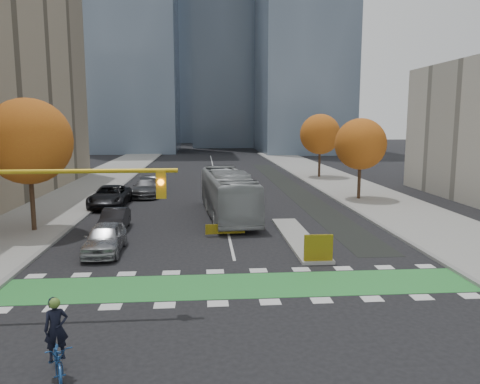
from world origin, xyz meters
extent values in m
plane|color=black|center=(0.00, 0.00, 0.00)|extent=(300.00, 300.00, 0.00)
cube|color=gray|center=(-13.50, 20.00, 0.07)|extent=(7.00, 120.00, 0.15)
cube|color=gray|center=(13.50, 20.00, 0.07)|extent=(7.00, 120.00, 0.15)
cube|color=gray|center=(-10.00, 20.00, 0.07)|extent=(0.30, 120.00, 0.16)
cube|color=gray|center=(10.00, 20.00, 0.07)|extent=(0.30, 120.00, 0.16)
cube|color=#2D8B3A|center=(0.00, 1.50, 0.01)|extent=(20.00, 3.00, 0.01)
cube|color=silver|center=(0.00, 40.00, 0.01)|extent=(0.15, 70.00, 0.01)
cube|color=black|center=(7.50, 30.00, 0.01)|extent=(2.50, 50.00, 0.01)
cube|color=gray|center=(4.00, 9.00, 0.08)|extent=(1.60, 10.00, 0.16)
cube|color=yellow|center=(4.00, 4.20, 0.80)|extent=(1.40, 0.12, 1.30)
cube|color=#47566B|center=(20.00, 85.00, 30.00)|extent=(18.00, 24.00, 60.00)
cube|color=#47566B|center=(-4.00, 140.00, 40.00)|extent=(26.00, 26.00, 80.00)
cylinder|color=#332114|center=(-12.00, 12.00, 2.62)|extent=(0.28, 0.28, 5.25)
sphere|color=#AA3E14|center=(-12.00, 12.00, 5.62)|extent=(5.20, 5.20, 5.20)
cylinder|color=#332114|center=(12.00, 22.00, 2.27)|extent=(0.28, 0.28, 4.55)
sphere|color=#AA3E14|center=(12.00, 22.00, 4.88)|extent=(4.40, 4.40, 4.40)
cylinder|color=#332114|center=(12.50, 38.00, 2.45)|extent=(0.28, 0.28, 4.90)
sphere|color=#AA3E14|center=(12.50, 38.00, 5.25)|extent=(4.80, 4.80, 4.80)
cylinder|color=#BF9914|center=(-6.50, -0.50, 5.10)|extent=(8.20, 0.16, 0.16)
cube|color=#BF9914|center=(-3.00, -0.50, 4.60)|extent=(0.35, 0.28, 1.00)
sphere|color=orange|center=(-3.00, -0.68, 4.70)|extent=(0.22, 0.22, 0.22)
imported|color=navy|center=(-5.47, -5.10, 0.50)|extent=(1.33, 2.03, 1.01)
imported|color=black|center=(-5.47, -5.10, 1.36)|extent=(0.73, 0.61, 1.71)
sphere|color=#597F2D|center=(-5.47, -5.10, 2.07)|extent=(0.29, 0.29, 0.29)
imported|color=#999DA0|center=(0.27, 15.76, 1.66)|extent=(3.78, 12.12, 3.32)
imported|color=#9D9EA3|center=(-6.66, 6.98, 0.78)|extent=(1.91, 4.61, 1.56)
imported|color=black|center=(-7.08, 11.98, 0.69)|extent=(1.50, 4.20, 1.38)
imported|color=#4B4C50|center=(-6.66, 25.52, 0.82)|extent=(2.33, 5.66, 1.64)
imported|color=black|center=(-9.00, 20.52, 0.84)|extent=(2.80, 6.05, 1.68)
imported|color=#A5A6AB|center=(-6.50, 30.52, 0.70)|extent=(1.77, 4.16, 1.40)
camera|label=1|loc=(-1.50, -17.26, 6.87)|focal=35.00mm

